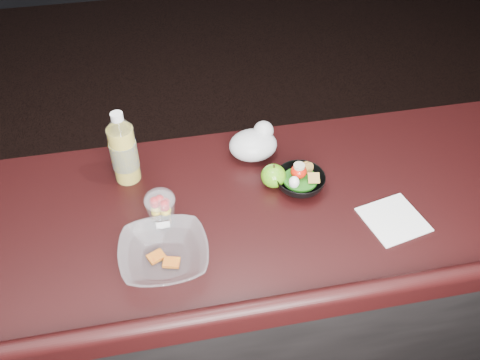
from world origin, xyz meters
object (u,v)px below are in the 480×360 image
at_px(lemonade_bottle, 124,152).
at_px(green_apple, 273,176).
at_px(fruit_cup, 161,209).
at_px(snack_bowl, 300,181).
at_px(takeout_bowl, 164,255).

bearing_deg(lemonade_bottle, green_apple, -15.02).
relative_size(lemonade_bottle, fruit_cup, 2.00).
height_order(green_apple, snack_bowl, snack_bowl).
xyz_separation_m(fruit_cup, takeout_bowl, (-0.01, -0.13, -0.03)).
distance_m(fruit_cup, takeout_bowl, 0.14).
distance_m(lemonade_bottle, fruit_cup, 0.23).
xyz_separation_m(lemonade_bottle, takeout_bowl, (0.08, -0.35, -0.07)).
distance_m(green_apple, snack_bowl, 0.08).
distance_m(fruit_cup, green_apple, 0.36).
bearing_deg(lemonade_bottle, fruit_cup, -67.77).
relative_size(green_apple, snack_bowl, 0.47).
bearing_deg(takeout_bowl, lemonade_bottle, 103.03).
bearing_deg(takeout_bowl, fruit_cup, 87.20).
bearing_deg(fruit_cup, takeout_bowl, -92.80).
distance_m(lemonade_bottle, snack_bowl, 0.53).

